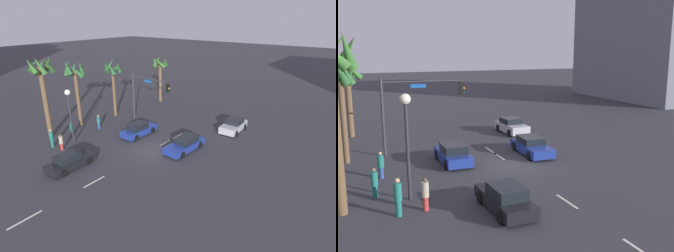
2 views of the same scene
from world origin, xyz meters
TOP-DOWN VIEW (x-y plane):
  - ground_plane at (0.00, 0.00)m, footprint 220.00×220.00m
  - lane_stripe_1 at (-12.50, 0.00)m, footprint 2.32×0.14m
  - lane_stripe_2 at (-6.96, 0.00)m, footprint 2.02×0.14m
  - lane_stripe_3 at (2.36, 0.00)m, footprint 1.98×0.14m
  - lane_stripe_4 at (4.13, 0.00)m, footprint 2.24×0.14m
  - car_0 at (2.03, -2.51)m, footprint 4.63×2.04m
  - car_1 at (-6.74, 3.38)m, footprint 4.18×1.86m
  - car_3 at (2.02, 3.56)m, footprint 4.17×1.86m
  - car_4 at (9.35, -4.15)m, footprint 4.03×2.01m
  - traffic_signal at (5.51, 5.50)m, footprint 0.84×6.13m
  - streetlamp at (-3.52, 7.43)m, footprint 0.56×0.56m
  - pedestrian_0 at (0.62, 8.47)m, footprint 0.43×0.43m
  - pedestrian_1 at (-2.51, 9.08)m, footprint 0.41×0.41m
  - pedestrian_2 at (-5.20, 6.95)m, footprint 0.50×0.50m
  - pedestrian_3 at (-5.39, 8.26)m, footprint 0.49×0.49m
  - palm_tree_1 at (4.98, 10.39)m, footprint 2.37×2.60m
  - palm_tree_3 at (13.55, 9.78)m, footprint 2.61×2.76m
  - building_2 at (25.22, -35.22)m, footprint 21.96×14.18m

SIDE VIEW (x-z plane):
  - ground_plane at x=0.00m, z-range 0.00..0.00m
  - lane_stripe_1 at x=-12.50m, z-range 0.00..0.01m
  - lane_stripe_2 at x=-6.96m, z-range 0.00..0.01m
  - lane_stripe_3 at x=2.36m, z-range 0.00..0.01m
  - lane_stripe_4 at x=4.13m, z-range 0.00..0.01m
  - car_0 at x=2.03m, z-range -0.04..1.25m
  - car_1 at x=-6.74m, z-range -0.05..1.28m
  - car_3 at x=2.02m, z-range -0.06..1.32m
  - car_4 at x=9.35m, z-range -0.05..1.35m
  - pedestrian_1 at x=-2.51m, z-range 0.04..1.68m
  - pedestrian_0 at x=0.62m, z-range 0.04..1.71m
  - pedestrian_2 at x=-5.20m, z-range 0.04..1.71m
  - pedestrian_3 at x=-5.39m, z-range 0.05..1.95m
  - traffic_signal at x=5.51m, z-range 1.10..6.77m
  - streetlamp at x=-3.52m, z-range 1.17..6.77m
  - palm_tree_3 at x=13.55m, z-range 1.35..8.11m
  - palm_tree_1 at x=4.98m, z-range 1.72..8.98m
  - building_2 at x=25.22m, z-range 0.00..17.01m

